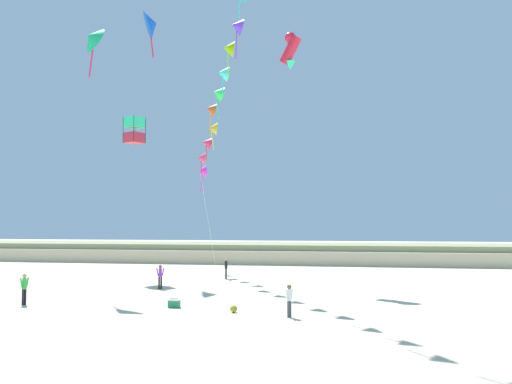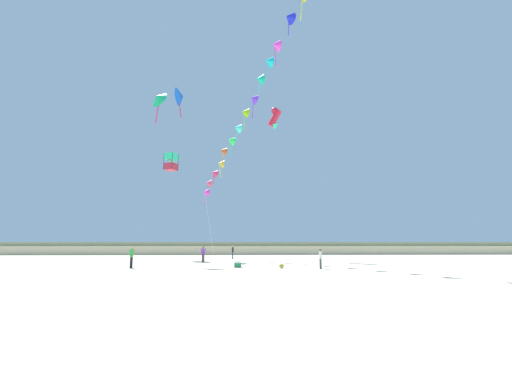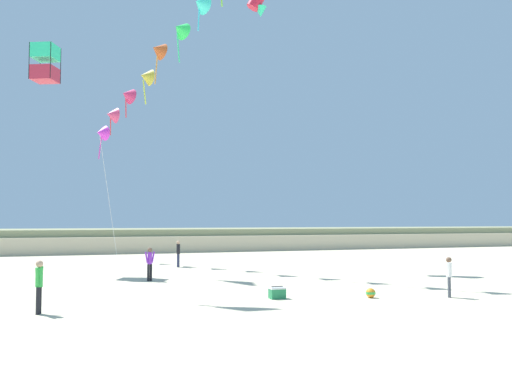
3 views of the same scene
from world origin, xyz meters
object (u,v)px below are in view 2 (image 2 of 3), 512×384
(person_far_left, at_px, (320,257))
(large_kite_outer_drift, at_px, (171,162))
(large_kite_high_solo, at_px, (158,98))
(large_kite_low_lead, at_px, (275,117))
(large_kite_mid_trail, at_px, (180,97))
(person_near_left, at_px, (233,251))
(beach_ball, at_px, (281,266))
(beach_cooler, at_px, (238,265))
(person_near_right, at_px, (203,253))
(person_mid_center, at_px, (132,256))

(person_far_left, relative_size, large_kite_outer_drift, 0.71)
(large_kite_high_solo, bearing_deg, person_far_left, -31.86)
(large_kite_low_lead, xyz_separation_m, large_kite_mid_trail, (-12.69, 3.41, 4.09))
(person_near_left, xyz_separation_m, large_kite_high_solo, (-8.01, -7.01, 16.39))
(person_far_left, distance_m, large_kite_low_lead, 23.18)
(large_kite_outer_drift, bearing_deg, large_kite_low_lead, -3.72)
(person_near_left, bearing_deg, beach_ball, -74.92)
(person_far_left, distance_m, beach_cooler, 6.53)
(person_near_left, relative_size, large_kite_mid_trail, 0.37)
(person_near_left, bearing_deg, person_near_right, -111.74)
(person_near_right, height_order, large_kite_high_solo, large_kite_high_solo)
(person_near_right, xyz_separation_m, large_kite_high_solo, (-5.22, -0.02, 16.41))
(person_far_left, height_order, large_kite_high_solo, large_kite_high_solo)
(person_mid_center, bearing_deg, large_kite_mid_trail, 90.29)
(beach_cooler, relative_size, beach_ball, 1.59)
(person_near_right, relative_size, large_kite_outer_drift, 0.74)
(large_kite_outer_drift, bearing_deg, person_mid_center, -88.16)
(person_near_left, bearing_deg, beach_cooler, -86.91)
(person_mid_center, height_order, large_kite_high_solo, large_kite_high_solo)
(large_kite_mid_trail, height_order, beach_cooler, large_kite_mid_trail)
(large_kite_outer_drift, height_order, beach_ball, large_kite_outer_drift)
(person_near_right, relative_size, person_mid_center, 0.96)
(person_far_left, xyz_separation_m, large_kite_mid_trail, (-14.49, 19.14, 21.03))
(person_mid_center, bearing_deg, beach_cooler, 4.30)
(person_far_left, bearing_deg, large_kite_mid_trail, 127.12)
(large_kite_mid_trail, bearing_deg, large_kite_high_solo, -93.05)
(large_kite_low_lead, height_order, large_kite_outer_drift, large_kite_low_lead)
(person_far_left, bearing_deg, large_kite_outer_drift, 131.93)
(person_near_left, relative_size, large_kite_outer_drift, 0.77)
(person_far_left, bearing_deg, beach_ball, 162.42)
(beach_cooler, bearing_deg, large_kite_outer_drift, 120.51)
(large_kite_low_lead, xyz_separation_m, beach_cooler, (-4.42, -13.86, -17.60))
(large_kite_high_solo, bearing_deg, large_kite_low_lead, 25.86)
(large_kite_high_solo, height_order, beach_cooler, large_kite_high_solo)
(beach_cooler, bearing_deg, large_kite_low_lead, 72.32)
(person_far_left, relative_size, large_kite_high_solo, 0.39)
(large_kite_low_lead, bearing_deg, large_kite_mid_trail, 164.94)
(person_near_right, relative_size, person_far_left, 1.05)
(beach_ball, bearing_deg, large_kite_outer_drift, 127.53)
(person_near_left, height_order, person_far_left, person_near_left)
(large_kite_outer_drift, bearing_deg, large_kite_mid_trail, 81.08)
(large_kite_low_lead, height_order, beach_ball, large_kite_low_lead)
(large_kite_mid_trail, bearing_deg, person_mid_center, -89.71)
(large_kite_low_lead, bearing_deg, person_near_left, 173.30)
(person_near_right, bearing_deg, person_near_left, 68.26)
(person_near_right, xyz_separation_m, beach_ball, (6.95, -8.44, -0.74))
(person_far_left, bearing_deg, beach_cooler, 163.26)
(person_mid_center, bearing_deg, large_kite_outer_drift, 91.84)
(person_near_right, height_order, large_kite_mid_trail, large_kite_mid_trail)
(person_near_right, distance_m, person_mid_center, 9.31)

